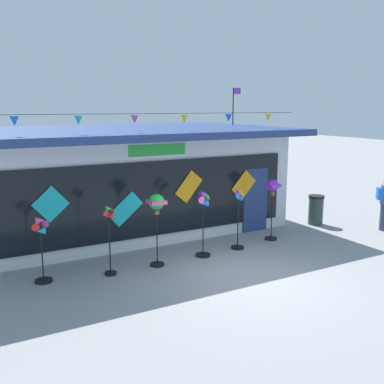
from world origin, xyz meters
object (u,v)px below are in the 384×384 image
object	(u,v)px
wind_spinner_center_left	(156,208)
wind_spinner_far_right	(272,193)
wind_spinner_left	(110,234)
trash_bin	(316,210)
kite_shop_building	(122,176)
wind_spinner_right	(239,216)
wind_spinner_center_right	(204,215)
wind_spinner_far_left	(42,243)

from	to	relation	value
wind_spinner_center_left	wind_spinner_far_right	world-z (taller)	wind_spinner_center_left
wind_spinner_left	trash_bin	size ratio (longest dim) A/B	1.70
kite_shop_building	wind_spinner_right	distance (m)	4.51
trash_bin	wind_spinner_right	bearing A→B (deg)	-166.85
wind_spinner_center_right	wind_spinner_left	bearing A→B (deg)	-178.68
kite_shop_building	trash_bin	xyz separation A→B (m)	(5.65, -3.16, -1.14)
wind_spinner_left	wind_spinner_center_right	distance (m)	2.57
wind_spinner_far_left	wind_spinner_left	world-z (taller)	wind_spinner_left
kite_shop_building	wind_spinner_center_left	xyz separation A→B (m)	(-0.66, -4.16, -0.16)
wind_spinner_far_left	trash_bin	bearing A→B (deg)	4.63
wind_spinner_left	wind_spinner_center_right	size ratio (longest dim) A/B	0.94
wind_spinner_left	wind_spinner_center_left	world-z (taller)	wind_spinner_center_left
wind_spinner_center_right	wind_spinner_far_right	xyz separation A→B (m)	(2.52, 0.32, 0.29)
wind_spinner_far_left	trash_bin	size ratio (longest dim) A/B	1.55
wind_spinner_center_left	wind_spinner_far_right	bearing A→B (deg)	5.19
wind_spinner_center_right	wind_spinner_right	size ratio (longest dim) A/B	1.04
wind_spinner_far_left	wind_spinner_right	world-z (taller)	wind_spinner_right
kite_shop_building	wind_spinner_left	distance (m)	4.62
wind_spinner_center_left	wind_spinner_center_right	bearing A→B (deg)	1.53
wind_spinner_center_left	trash_bin	size ratio (longest dim) A/B	1.85
wind_spinner_center_left	wind_spinner_far_right	distance (m)	3.90
wind_spinner_far_left	trash_bin	distance (m)	9.03
wind_spinner_far_right	trash_bin	size ratio (longest dim) A/B	1.84
wind_spinner_center_right	wind_spinner_right	world-z (taller)	wind_spinner_center_right
kite_shop_building	wind_spinner_center_right	distance (m)	4.21
wind_spinner_far_left	wind_spinner_far_right	bearing A→B (deg)	0.67
kite_shop_building	wind_spinner_far_right	distance (m)	4.99
wind_spinner_far_left	wind_spinner_far_right	world-z (taller)	wind_spinner_far_right
kite_shop_building	trash_bin	world-z (taller)	kite_shop_building
wind_spinner_far_left	wind_spinner_right	distance (m)	5.20
wind_spinner_center_left	trash_bin	bearing A→B (deg)	9.03
trash_bin	wind_spinner_center_right	bearing A→B (deg)	-168.95
wind_spinner_right	trash_bin	bearing A→B (deg)	13.15
wind_spinner_left	wind_spinner_center_right	xyz separation A→B (m)	(2.57, 0.06, 0.12)
wind_spinner_far_left	wind_spinner_center_left	bearing A→B (deg)	-5.87
kite_shop_building	wind_spinner_left	size ratio (longest dim) A/B	5.85
wind_spinner_right	trash_bin	xyz separation A→B (m)	(3.78, 0.88, -0.44)
kite_shop_building	wind_spinner_right	xyz separation A→B (m)	(1.87, -4.04, -0.70)
wind_spinner_right	wind_spinner_center_left	bearing A→B (deg)	-177.31
wind_spinner_center_left	wind_spinner_center_right	size ratio (longest dim) A/B	1.03
wind_spinner_far_right	wind_spinner_right	bearing A→B (deg)	-170.23
trash_bin	wind_spinner_far_right	bearing A→B (deg)	-165.00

